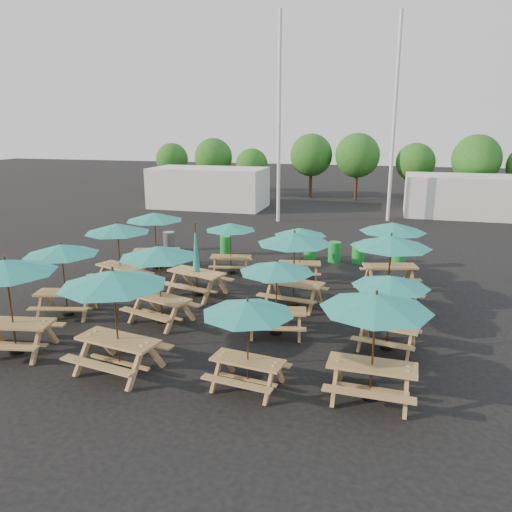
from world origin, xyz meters
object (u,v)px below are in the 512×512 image
(picnic_unit_5, at_px, (159,255))
(waste_bin_0, at_px, (169,241))
(picnic_unit_4, at_px, (114,283))
(picnic_unit_7, at_px, (230,229))
(picnic_unit_8, at_px, (248,312))
(picnic_unit_9, at_px, (277,270))
(picnic_unit_3, at_px, (155,219))
(picnic_unit_1, at_px, (62,253))
(picnic_unit_13, at_px, (391,285))
(waste_bin_5, at_px, (398,257))
(picnic_unit_10, at_px, (294,242))
(waste_bin_1, at_px, (226,245))
(waste_bin_4, at_px, (358,253))
(picnic_unit_6, at_px, (196,266))
(waste_bin_3, at_px, (334,252))
(picnic_unit_2, at_px, (118,231))
(picnic_unit_0, at_px, (6,271))
(picnic_unit_14, at_px, (391,245))
(picnic_unit_12, at_px, (376,307))
(waste_bin_2, at_px, (310,249))
(picnic_unit_11, at_px, (300,234))
(picnic_unit_15, at_px, (393,230))

(picnic_unit_5, bearing_deg, waste_bin_0, 130.73)
(picnic_unit_4, height_order, picnic_unit_7, picnic_unit_4)
(picnic_unit_8, distance_m, picnic_unit_9, 3.09)
(picnic_unit_3, relative_size, waste_bin_0, 3.35)
(picnic_unit_1, xyz_separation_m, picnic_unit_13, (9.64, 0.10, -0.21))
(picnic_unit_9, height_order, waste_bin_5, picnic_unit_9)
(picnic_unit_4, height_order, picnic_unit_5, picnic_unit_4)
(picnic_unit_10, height_order, waste_bin_1, picnic_unit_10)
(picnic_unit_5, xyz_separation_m, picnic_unit_7, (0.41, 5.45, -0.28))
(waste_bin_4, bearing_deg, picnic_unit_6, -131.88)
(waste_bin_5, bearing_deg, waste_bin_3, 177.33)
(picnic_unit_2, bearing_deg, waste_bin_4, 53.57)
(picnic_unit_6, relative_size, waste_bin_1, 2.94)
(picnic_unit_5, height_order, waste_bin_1, picnic_unit_5)
(picnic_unit_7, bearing_deg, picnic_unit_10, -55.79)
(picnic_unit_0, xyz_separation_m, waste_bin_1, (2.04, 11.04, -1.77))
(picnic_unit_4, distance_m, picnic_unit_5, 3.16)
(picnic_unit_13, height_order, picnic_unit_14, picnic_unit_14)
(picnic_unit_0, distance_m, picnic_unit_7, 8.95)
(picnic_unit_9, distance_m, picnic_unit_13, 3.05)
(picnic_unit_10, relative_size, picnic_unit_12, 1.14)
(waste_bin_0, bearing_deg, picnic_unit_4, -70.80)
(picnic_unit_12, height_order, waste_bin_2, picnic_unit_12)
(picnic_unit_12, bearing_deg, picnic_unit_6, 141.06)
(picnic_unit_6, distance_m, waste_bin_4, 7.68)
(waste_bin_0, bearing_deg, picnic_unit_1, -86.82)
(picnic_unit_14, height_order, waste_bin_5, picnic_unit_14)
(picnic_unit_6, bearing_deg, picnic_unit_1, -121.76)
(picnic_unit_1, bearing_deg, waste_bin_4, 31.73)
(waste_bin_0, distance_m, waste_bin_2, 6.67)
(waste_bin_3, bearing_deg, waste_bin_4, 3.07)
(picnic_unit_11, bearing_deg, picnic_unit_15, -10.08)
(picnic_unit_4, bearing_deg, picnic_unit_2, 129.69)
(waste_bin_2, bearing_deg, picnic_unit_5, -110.30)
(picnic_unit_4, bearing_deg, picnic_unit_3, 120.58)
(picnic_unit_0, bearing_deg, picnic_unit_15, 30.94)
(picnic_unit_7, height_order, picnic_unit_15, picnic_unit_15)
(picnic_unit_5, relative_size, waste_bin_4, 3.33)
(picnic_unit_6, bearing_deg, picnic_unit_12, -24.24)
(picnic_unit_1, distance_m, picnic_unit_10, 7.15)
(picnic_unit_3, height_order, picnic_unit_9, picnic_unit_3)
(picnic_unit_4, distance_m, picnic_unit_12, 5.87)
(picnic_unit_6, xyz_separation_m, picnic_unit_8, (3.47, -5.62, 0.77))
(picnic_unit_3, height_order, waste_bin_4, picnic_unit_3)
(picnic_unit_15, xyz_separation_m, waste_bin_4, (-1.32, 2.98, -1.67))
(picnic_unit_4, distance_m, waste_bin_0, 12.15)
(picnic_unit_4, xyz_separation_m, waste_bin_4, (4.82, 11.39, -1.79))
(waste_bin_2, bearing_deg, picnic_unit_13, -68.16)
(picnic_unit_12, height_order, picnic_unit_15, picnic_unit_15)
(picnic_unit_3, relative_size, picnic_unit_14, 0.95)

